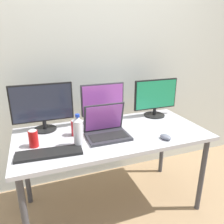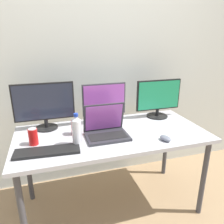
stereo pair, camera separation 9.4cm
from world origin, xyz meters
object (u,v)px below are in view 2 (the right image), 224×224
at_px(laptop_silver, 106,129).
at_px(water_bottle, 77,131).
at_px(monitor_center, 105,103).
at_px(monitor_right, 158,98).
at_px(soda_can_near_keyboard, 75,127).
at_px(soda_can_by_laptop, 33,137).
at_px(work_desk, 112,140).
at_px(keyboard_main, 47,151).
at_px(monitor_left, 44,105).
at_px(mouse_by_keyboard, 165,138).

distance_m(laptop_silver, water_bottle, 0.26).
relative_size(monitor_center, monitor_right, 0.88).
distance_m(laptop_silver, soda_can_near_keyboard, 0.25).
bearing_deg(soda_can_by_laptop, monitor_center, 23.57).
xyz_separation_m(work_desk, keyboard_main, (-0.52, -0.18, 0.08)).
bearing_deg(keyboard_main, monitor_left, 93.60).
bearing_deg(monitor_center, keyboard_main, -141.01).
relative_size(monitor_center, keyboard_main, 0.90).
bearing_deg(laptop_silver, monitor_left, 147.16).
bearing_deg(water_bottle, monitor_right, 23.32).
distance_m(monitor_left, soda_can_near_keyboard, 0.33).
bearing_deg(keyboard_main, laptop_silver, 21.76).
bearing_deg(laptop_silver, keyboard_main, -162.46).
relative_size(monitor_left, water_bottle, 2.04).
bearing_deg(monitor_right, laptop_silver, -155.45).
height_order(laptop_silver, soda_can_near_keyboard, laptop_silver).
relative_size(water_bottle, soda_can_by_laptop, 1.93).
distance_m(monitor_left, keyboard_main, 0.48).
bearing_deg(water_bottle, laptop_silver, 20.15).
height_order(monitor_right, laptop_silver, monitor_right).
xyz_separation_m(work_desk, monitor_left, (-0.51, 0.25, 0.28)).
distance_m(work_desk, water_bottle, 0.37).
distance_m(laptop_silver, soda_can_by_laptop, 0.55).
relative_size(keyboard_main, water_bottle, 1.80).
xyz_separation_m(monitor_right, soda_can_by_laptop, (-1.15, -0.26, -0.13)).
distance_m(monitor_center, laptop_silver, 0.31).
height_order(monitor_center, soda_can_near_keyboard, monitor_center).
relative_size(monitor_center, soda_can_by_laptop, 3.11).
relative_size(work_desk, water_bottle, 6.37).
bearing_deg(monitor_left, soda_can_by_laptop, -108.86).
height_order(work_desk, keyboard_main, keyboard_main).
xyz_separation_m(laptop_silver, water_bottle, (-0.24, -0.09, 0.05)).
height_order(monitor_right, soda_can_near_keyboard, monitor_right).
bearing_deg(soda_can_near_keyboard, work_desk, -11.12).
distance_m(monitor_left, mouse_by_keyboard, 1.02).
distance_m(keyboard_main, soda_can_near_keyboard, 0.34).
xyz_separation_m(water_bottle, soda_can_by_laptop, (-0.30, 0.10, -0.05)).
relative_size(monitor_center, water_bottle, 1.61).
height_order(monitor_center, water_bottle, monitor_center).
distance_m(work_desk, soda_can_near_keyboard, 0.32).
relative_size(monitor_left, soda_can_near_keyboard, 3.93).
height_order(keyboard_main, soda_can_by_laptop, soda_can_by_laptop).
bearing_deg(monitor_center, mouse_by_keyboard, -55.28).
distance_m(keyboard_main, mouse_by_keyboard, 0.87).
xyz_separation_m(monitor_center, soda_can_by_laptop, (-0.61, -0.27, -0.12)).
height_order(laptop_silver, keyboard_main, laptop_silver).
bearing_deg(monitor_center, soda_can_by_laptop, -156.43).
height_order(water_bottle, soda_can_by_laptop, water_bottle).
bearing_deg(laptop_silver, work_desk, 33.19).
bearing_deg(soda_can_by_laptop, laptop_silver, -1.18).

